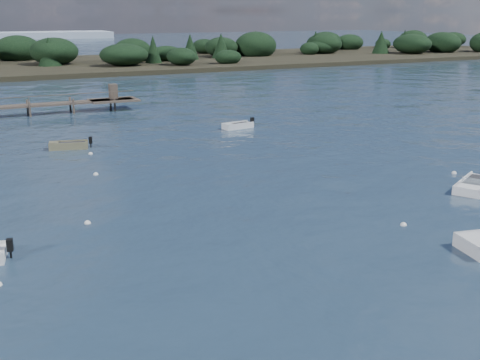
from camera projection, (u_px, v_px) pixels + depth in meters
ground at (56, 98)px, 72.70m from camera, size 400.00×400.00×0.00m
tender_far_grey_b at (238, 127)px, 53.76m from camera, size 3.17×1.49×1.07m
dinghy_mid_white_b at (475, 186)px, 35.49m from camera, size 4.28×3.30×1.09m
tender_far_white at (69, 147)px, 45.82m from camera, size 3.28×1.78×1.10m
buoy_b at (403, 225)px, 29.47m from camera, size 0.32×0.32×0.32m
buoy_d at (454, 173)px, 38.86m from camera, size 0.32×0.32×0.32m
buoy_e at (91, 154)px, 44.12m from camera, size 0.32×0.32×0.32m
buoy_extra_a at (88, 223)px, 29.73m from camera, size 0.32×0.32×0.32m
buoy_extra_b at (96, 175)px, 38.58m from camera, size 0.32×0.32×0.32m
far_headland at (149, 54)px, 117.35m from camera, size 190.00×40.00×5.80m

